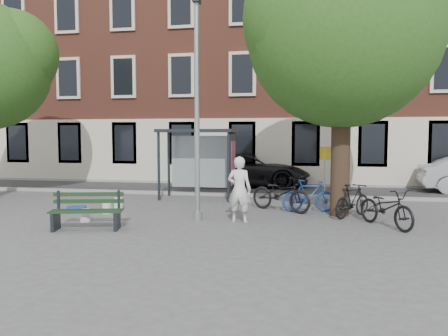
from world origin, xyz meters
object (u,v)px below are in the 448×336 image
bench (87,213)px  bike_c (386,207)px  bus_shelter (208,148)px  car_dark (250,170)px  lamppost (197,121)px  bike_b (309,196)px  bike_d (352,200)px  bike_a (281,193)px  painter (239,189)px  notice_sign (325,162)px

bench → bike_c: size_ratio=0.95×
bus_shelter → car_dark: 4.57m
lamppost → bike_b: size_ratio=3.63×
bench → bike_d: 7.42m
lamppost → bike_a: size_ratio=2.83×
lamppost → bike_a: 3.68m
painter → bike_c: painter is taller
lamppost → notice_sign: lamppost is taller
bus_shelter → bike_d: bus_shelter is taller
bench → bike_c: bike_c is taller
bench → notice_sign: bearing=25.8°
painter → bike_c: 3.88m
bike_a → bike_b: bike_a is taller
bike_c → bike_d: (-0.72, 1.25, -0.02)m
bike_b → car_dark: (-2.64, 6.47, 0.26)m
bike_b → bike_c: 2.75m
painter → bike_a: 2.25m
bike_c → bike_d: bearing=89.0°
notice_sign → painter: bearing=-129.1°
lamppost → bike_a: (2.23, 1.91, -2.22)m
car_dark → notice_sign: 6.04m
painter → bike_a: (1.03, 1.97, -0.34)m
lamppost → bike_c: bearing=-0.1°
bus_shelter → painter: size_ratio=1.57×
bike_b → bike_d: 1.41m
notice_sign → bus_shelter: bearing=166.2°
bus_shelter → car_dark: size_ratio=0.52×
bike_b → lamppost: bearing=112.0°
bike_c → car_dark: (-4.60, 8.41, 0.25)m
bike_c → notice_sign: notice_sign is taller
notice_sign → lamppost: bearing=-140.9°
painter → bike_d: painter is taller
lamppost → bike_b: bearing=31.8°
painter → bike_a: size_ratio=0.84×
painter → notice_sign: notice_sign is taller
painter → car_dark: 8.49m
bike_a → notice_sign: bearing=-13.9°
bench → bike_b: bearing=19.4°
bike_b → car_dark: car_dark is taller
notice_sign → bike_d: bearing=-74.5°
bike_b → notice_sign: size_ratio=0.84×
lamppost → car_dark: 8.65m
bench → bike_b: 6.65m
bike_d → notice_sign: notice_sign is taller
bench → bike_a: bike_a is taller
bike_a → car_dark: size_ratio=0.39×
bike_d → bike_b: bearing=10.8°
bike_c → bike_a: bearing=115.0°
bench → bike_b: size_ratio=1.11×
car_dark → painter: bearing=-174.4°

